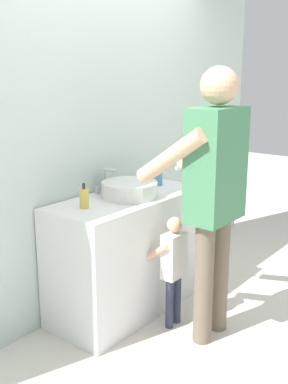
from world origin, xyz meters
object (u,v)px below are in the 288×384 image
object	(u,v)px
child_toddler	(173,262)
adult_parent	(213,182)
toothbrush_cup	(158,178)
soap_bottle	(84,198)

from	to	relation	value
child_toddler	adult_parent	size ratio (longest dim) A/B	0.45
adult_parent	child_toddler	bearing A→B (deg)	102.27
toothbrush_cup	child_toddler	size ratio (longest dim) A/B	0.26
child_toddler	adult_parent	distance (m)	0.64
adult_parent	soap_bottle	bearing A→B (deg)	123.05
toothbrush_cup	adult_parent	bearing A→B (deg)	-116.94
toothbrush_cup	adult_parent	xyz separation A→B (m)	(-0.35, -0.69, 0.14)
child_toddler	toothbrush_cup	bearing A→B (deg)	47.10
soap_bottle	adult_parent	xyz separation A→B (m)	(0.45, -0.69, 0.13)
toothbrush_cup	soap_bottle	world-z (taller)	toothbrush_cup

